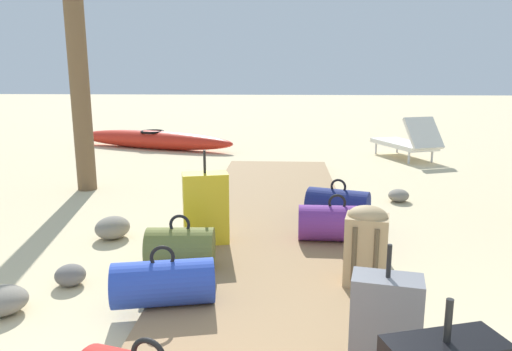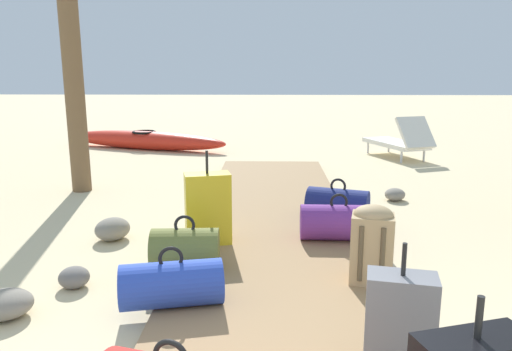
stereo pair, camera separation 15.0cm
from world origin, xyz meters
name	(u,v)px [view 1 (the left image)]	position (x,y,z in m)	size (l,w,h in m)	color
ground_plane	(270,268)	(0.00, 2.99, 0.00)	(60.00, 60.00, 0.00)	beige
boardwalk	(272,234)	(0.00, 3.74, 0.04)	(1.60, 7.48, 0.08)	#9E7A51
duffel_bag_blue	(163,283)	(-0.69, 2.15, 0.23)	(0.72, 0.44, 0.42)	#2847B7
suitcase_yellow	(206,208)	(-0.59, 3.38, 0.40)	(0.44, 0.32, 0.85)	gold
duffel_bag_navy	(338,205)	(0.67, 4.08, 0.25)	(0.70, 0.53, 0.45)	navy
backpack_tan	(366,243)	(0.71, 2.57, 0.39)	(0.35, 0.31, 0.59)	tan
duffel_bag_purple	(336,223)	(0.59, 3.50, 0.25)	(0.70, 0.34, 0.44)	#6B2D84
suitcase_grey	(385,325)	(0.63, 1.48, 0.34)	(0.38, 0.26, 0.70)	slate
duffel_bag_olive	(181,248)	(-0.70, 2.76, 0.25)	(0.54, 0.36, 0.44)	olive
lounge_chair	(408,142)	(2.40, 8.30, 0.33)	(1.09, 1.63, 0.81)	white
kayak	(153,140)	(-2.67, 9.28, 0.19)	(3.71, 1.68, 0.39)	red
rock_left_near	(113,228)	(-1.57, 3.66, 0.11)	(0.35, 0.32, 0.22)	gray
rock_right_near	(399,195)	(1.55, 5.22, 0.08)	(0.25, 0.28, 0.16)	gray
rock_left_far	(70,275)	(-1.52, 2.58, 0.08)	(0.23, 0.23, 0.16)	slate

